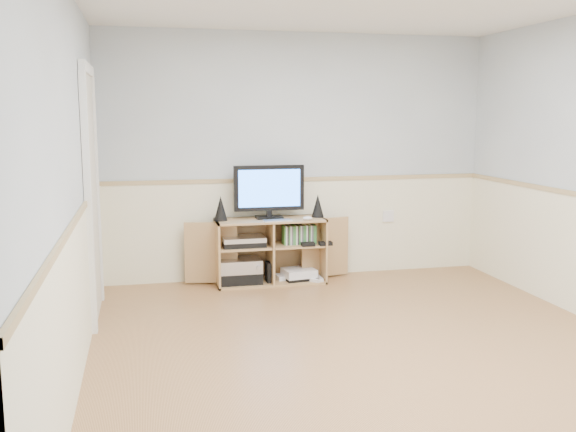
% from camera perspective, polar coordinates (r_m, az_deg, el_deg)
% --- Properties ---
extents(room, '(4.04, 4.54, 2.54)m').
position_cam_1_polar(room, '(4.57, 6.47, 3.13)').
color(room, tan).
rests_on(room, ground).
extents(media_cabinet, '(1.70, 0.41, 0.65)m').
position_cam_1_polar(media_cabinet, '(6.49, -1.67, -2.98)').
color(media_cabinet, tan).
rests_on(media_cabinet, floor).
extents(monitor, '(0.71, 0.18, 0.53)m').
position_cam_1_polar(monitor, '(6.39, -1.69, 2.36)').
color(monitor, black).
rests_on(monitor, media_cabinet).
extents(speaker_left, '(0.13, 0.13, 0.24)m').
position_cam_1_polar(speaker_left, '(6.31, -6.00, 0.69)').
color(speaker_left, black).
rests_on(speaker_left, media_cabinet).
extents(speaker_right, '(0.12, 0.12, 0.23)m').
position_cam_1_polar(speaker_right, '(6.50, 2.66, 0.92)').
color(speaker_right, black).
rests_on(speaker_right, media_cabinet).
extents(keyboard, '(0.29, 0.14, 0.01)m').
position_cam_1_polar(keyboard, '(6.26, -0.94, -0.40)').
color(keyboard, white).
rests_on(keyboard, media_cabinet).
extents(mouse, '(0.10, 0.07, 0.04)m').
position_cam_1_polar(mouse, '(6.33, 1.76, -0.20)').
color(mouse, white).
rests_on(mouse, media_cabinet).
extents(av_components, '(0.51, 0.31, 0.47)m').
position_cam_1_polar(av_components, '(6.42, -4.16, -4.17)').
color(av_components, black).
rests_on(av_components, media_cabinet).
extents(game_consoles, '(0.46, 0.30, 0.11)m').
position_cam_1_polar(game_consoles, '(6.55, 0.87, -5.21)').
color(game_consoles, white).
rests_on(game_consoles, media_cabinet).
extents(game_cases, '(0.33, 0.13, 0.19)m').
position_cam_1_polar(game_cases, '(6.46, 0.99, -1.65)').
color(game_cases, '#3F8C3F').
rests_on(game_cases, media_cabinet).
extents(wall_outlet, '(0.12, 0.03, 0.12)m').
position_cam_1_polar(wall_outlet, '(6.98, 8.89, -0.00)').
color(wall_outlet, white).
rests_on(wall_outlet, wall_back).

